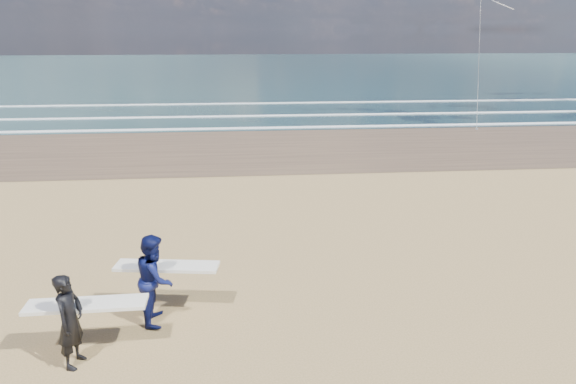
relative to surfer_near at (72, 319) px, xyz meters
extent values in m
cube|color=#4F3C2A|center=(20.60, 18.38, -0.92)|extent=(220.00, 12.00, 0.01)
cube|color=#183136|center=(20.60, 72.38, -0.91)|extent=(220.00, 100.00, 0.02)
cube|color=white|center=(20.60, 23.18, -0.87)|extent=(220.00, 0.50, 0.05)
cube|color=white|center=(20.60, 27.88, -0.87)|extent=(220.00, 0.50, 0.05)
cube|color=white|center=(20.60, 34.38, -0.87)|extent=(220.00, 0.50, 0.05)
imported|color=black|center=(-0.03, -0.05, -0.02)|extent=(0.55, 0.73, 1.81)
cube|color=white|center=(0.17, 0.30, 0.10)|extent=(2.21, 0.56, 0.07)
imported|color=#0B1142|center=(1.26, 1.36, 0.05)|extent=(0.78, 0.97, 1.93)
cube|color=white|center=(1.46, 1.71, 0.15)|extent=(2.25, 0.82, 0.07)
cube|color=slate|center=(17.52, 21.64, -0.87)|extent=(0.12, 0.12, 0.10)
camera|label=1|loc=(3.15, -8.43, 4.97)|focal=32.00mm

